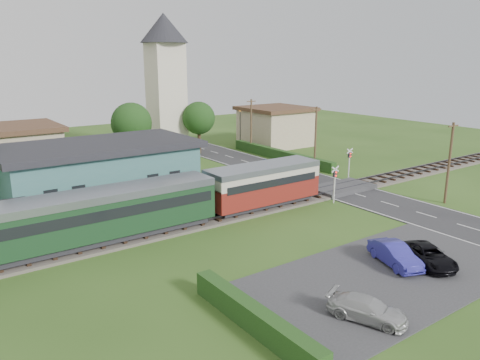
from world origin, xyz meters
TOP-DOWN VIEW (x-y plane):
  - ground at (0.00, 0.00)m, footprint 120.00×120.00m
  - railway_track at (0.00, 2.00)m, footprint 76.00×3.20m
  - road at (10.00, 0.00)m, footprint 6.00×70.00m
  - car_park at (-1.50, -12.00)m, footprint 17.00×9.00m
  - crossing_deck at (10.00, 2.00)m, footprint 6.20×3.40m
  - platform at (-10.00, 5.20)m, footprint 30.00×3.00m
  - equipment_hut at (-18.00, 5.20)m, footprint 2.30×2.30m
  - station_building at (-10.00, 10.99)m, footprint 16.00×9.00m
  - train at (-16.29, 2.00)m, footprint 43.20×2.90m
  - church_tower at (5.00, 28.00)m, footprint 6.00×6.00m
  - house_west at (-15.00, 25.00)m, footprint 10.80×8.80m
  - house_east at (20.00, 24.00)m, footprint 8.80×8.80m
  - hedge_carpark at (-11.00, -12.00)m, footprint 0.80×9.00m
  - hedge_roadside at (14.20, 16.00)m, footprint 0.80×18.00m
  - hedge_station at (-10.00, 15.50)m, footprint 22.00×0.80m
  - tree_b at (-2.00, 23.00)m, footprint 4.60×4.60m
  - tree_c at (8.00, 25.00)m, footprint 4.20×4.20m
  - utility_pole_b at (14.20, -6.00)m, footprint 1.40×0.22m
  - utility_pole_c at (14.20, 10.00)m, footprint 1.40×0.22m
  - utility_pole_d at (14.20, 22.00)m, footprint 1.40×0.22m
  - crossing_signal_near at (6.40, -0.41)m, footprint 0.84×0.28m
  - crossing_signal_far at (13.60, 4.39)m, footprint 0.84×0.28m
  - streetlamp_east at (16.00, 27.00)m, footprint 0.30×0.30m
  - car_on_road at (9.88, 12.44)m, footprint 3.79×2.08m
  - car_park_blue at (0.04, -11.40)m, footprint 2.62×4.25m
  - car_park_silver at (-6.19, -14.50)m, footprint 2.91×4.11m
  - car_park_dark at (1.71, -12.60)m, footprint 3.50×4.52m
  - pedestrian_near at (-2.77, 4.66)m, footprint 0.75×0.57m
  - pedestrian_far at (-15.12, 5.50)m, footprint 0.96×1.08m

SIDE VIEW (x-z plane):
  - ground at x=0.00m, z-range 0.00..0.00m
  - road at x=10.00m, z-range 0.00..0.05m
  - car_park at x=-1.50m, z-range 0.00..0.08m
  - railway_track at x=0.00m, z-range -0.13..0.36m
  - crossing_deck at x=10.00m, z-range 0.00..0.45m
  - platform at x=-10.00m, z-range 0.00..0.45m
  - hedge_carpark at x=-11.00m, z-range 0.00..1.20m
  - hedge_roadside at x=14.20m, z-range 0.00..1.20m
  - car_park_silver at x=-6.19m, z-range 0.08..1.18m
  - hedge_station at x=-10.00m, z-range 0.00..1.30m
  - car_park_dark at x=1.71m, z-range 0.08..1.22m
  - car_on_road at x=9.88m, z-range 0.05..1.27m
  - car_park_blue at x=0.04m, z-range 0.08..1.40m
  - pedestrian_far at x=-15.12m, z-range 0.45..2.29m
  - pedestrian_near at x=-2.77m, z-range 0.45..2.32m
  - equipment_hut at x=-18.00m, z-range 0.47..3.02m
  - crossing_signal_near at x=6.40m, z-range 0.50..3.78m
  - crossing_signal_far at x=13.60m, z-range 0.50..3.78m
  - train at x=-16.29m, z-range 0.48..3.88m
  - station_building at x=-10.00m, z-range 0.04..5.34m
  - house_west at x=-15.00m, z-range 0.04..5.54m
  - house_east at x=20.00m, z-range 0.05..5.55m
  - streetlamp_east at x=16.00m, z-range 0.46..5.62m
  - utility_pole_b at x=14.20m, z-range 0.13..7.13m
  - utility_pole_c at x=14.20m, z-range 0.13..7.13m
  - utility_pole_d at x=14.20m, z-range 0.13..7.13m
  - tree_c at x=8.00m, z-range 1.26..8.04m
  - tree_b at x=-2.00m, z-range 1.35..8.69m
  - church_tower at x=5.00m, z-range 1.43..19.03m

